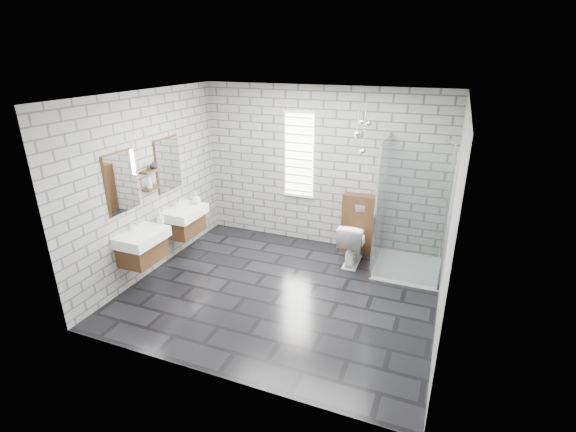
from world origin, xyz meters
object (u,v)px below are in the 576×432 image
Objects in this scene: vanity_right at (183,213)px; shower_enclosure at (403,243)px; vanity_left at (140,238)px; toilet at (353,242)px; cistern_panel at (360,223)px.

vanity_right is 3.50m from shower_enclosure.
vanity_left reaches higher than toilet.
toilet is at bearing 34.18° from vanity_left.
shower_enclosure reaches higher than cistern_panel.
shower_enclosure is (3.41, 1.75, -0.25)m from vanity_left.
toilet is at bearing 16.33° from vanity_right.
vanity_left is 3.21m from toilet.
vanity_left is 1.02m from vanity_right.
vanity_left is at bearing -90.00° from vanity_right.
vanity_right is at bearing -154.65° from cistern_panel.
cistern_panel is at bearing 146.15° from shower_enclosure.
shower_enclosure is 0.79m from toilet.
vanity_left is 1.00× the size of vanity_right.
vanity_left is at bearing -152.81° from shower_enclosure.
vanity_right is 1.57× the size of cistern_panel.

